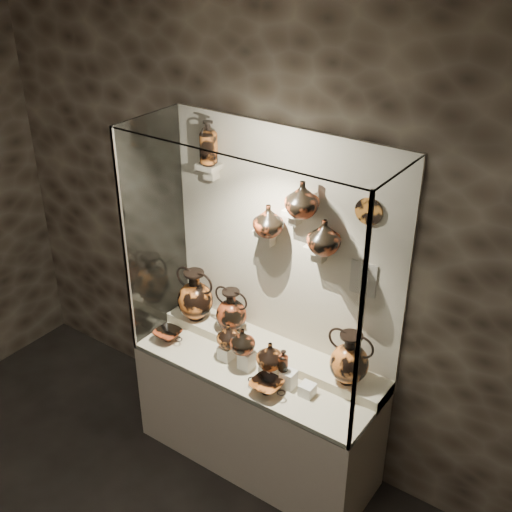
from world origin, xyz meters
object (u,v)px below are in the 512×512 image
Objects in this scene: lekythos_small at (284,359)px; kylix_right at (267,386)px; amphora_right at (349,358)px; ovoid_vase_a at (269,220)px; ovoid_vase_b at (302,199)px; jug_a at (229,336)px; jug_b at (243,341)px; jug_c at (270,355)px; ovoid_vase_c at (324,236)px; amphora_left at (195,295)px; lekythos_tall at (208,141)px; kylix_left at (168,334)px; amphora_mid at (232,310)px.

kylix_right is (-0.05, -0.11, -0.15)m from lekythos_small.
amphora_right is at bearing 52.40° from kylix_right.
ovoid_vase_a is 0.32m from ovoid_vase_b.
amphora_right is 0.83m from jug_a.
ovoid_vase_b is (0.26, 0.25, 0.98)m from jug_b.
jug_c is (-0.46, -0.19, -0.07)m from amphora_right.
ovoid_vase_c is at bearing 21.74° from ovoid_vase_b.
jug_c is 1.08× the size of lekythos_small.
lekythos_tall reaches higher than amphora_left.
ovoid_vase_b is at bearing -18.48° from amphora_left.
lekythos_tall is at bearing 151.06° from amphora_right.
kylix_left is 1.47m from ovoid_vase_b.
lekythos_tall reaches higher than ovoid_vase_a.
ovoid_vase_c reaches higher than jug_a.
ovoid_vase_c is at bearing 68.84° from lekythos_small.
amphora_right reaches higher than jug_b.
amphora_left is 1.25m from ovoid_vase_b.
ovoid_vase_b is at bearing 29.36° from kylix_left.
ovoid_vase_a is at bearing -165.78° from ovoid_vase_c.
lekythos_tall is at bearing -161.92° from ovoid_vase_b.
lekythos_tall reaches higher than jug_c.
jug_c is at bearing -116.51° from ovoid_vase_c.
kylix_left is at bearing 174.31° from jug_a.
ovoid_vase_b reaches higher than jug_a.
kylix_left is (-0.48, -0.08, -0.14)m from jug_a.
ovoid_vase_b is (-0.01, 0.37, 1.14)m from kylix_right.
ovoid_vase_c reaches higher than amphora_mid.
ovoid_vase_b is 1.01× the size of ovoid_vase_c.
lekythos_tall is at bearing 160.53° from lekythos_small.
amphora_right is at bearing -29.77° from ovoid_vase_a.
kylix_right is 1.20m from ovoid_vase_b.
lekythos_tall reaches higher than lekythos_small.
kylix_right is at bearing -97.29° from ovoid_vase_c.
jug_a is (0.12, -0.20, -0.05)m from amphora_mid.
kylix_right is at bearing -42.69° from amphora_left.
amphora_right reaches higher than jug_c.
jug_b is at bearing -24.37° from lekythos_tall.
amphora_right is 1.68× the size of ovoid_vase_c.
amphora_right is 1.12× the size of lekythos_tall.
kylix_left is (-0.93, -0.05, -0.16)m from lekythos_small.
ovoid_vase_c reaches higher than amphora_left.
amphora_mid is 1.01× the size of lekythos_tall.
jug_a is at bearing -149.53° from ovoid_vase_a.
amphora_mid is at bearing 159.62° from lekythos_small.
amphora_mid is 1.83× the size of jug_b.
jug_c is (0.47, -0.21, -0.05)m from amphora_mid.
amphora_right is 0.99m from ovoid_vase_a.
amphora_left is 0.34m from kylix_left.
amphora_mid is at bearing 160.29° from jug_c.
ovoid_vase_c is at bearing 5.06° from lekythos_tall.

